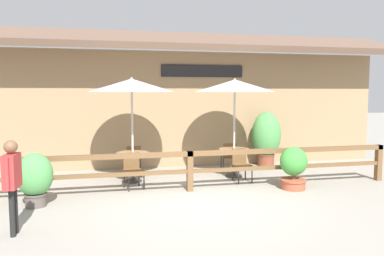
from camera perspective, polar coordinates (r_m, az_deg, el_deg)
ground_plane at (r=8.03m, az=1.26°, el=-11.47°), size 60.00×60.00×0.00m
building_facade at (r=11.71m, az=-3.44°, el=4.60°), size 14.28×1.49×4.23m
patio_railing at (r=8.86m, az=-0.33°, el=-5.23°), size 10.40×0.14×0.95m
patio_umbrella_near at (r=9.77m, az=-9.18°, el=6.41°), size 2.18×2.18×2.72m
dining_table_near at (r=9.92m, az=-9.01°, el=-4.62°), size 0.85×0.85×0.77m
chair_near_streetside at (r=9.27m, az=-8.99°, el=-6.14°), size 0.51×0.51×0.86m
chair_near_wallside at (r=10.62m, az=-9.05°, el=-4.66°), size 0.50×0.50×0.86m
patio_umbrella_middle at (r=10.35m, az=6.53°, el=6.38°), size 2.18×2.18×2.72m
dining_table_middle at (r=10.49m, az=6.42°, el=-4.03°), size 0.85×0.85×0.77m
chair_middle_streetside at (r=9.93m, az=7.50°, el=-5.34°), size 0.46×0.46×0.86m
chair_middle_wallside at (r=11.12m, az=5.67°, el=-4.16°), size 0.47×0.47×0.86m
potted_plant_broad_leaf at (r=8.35m, az=-22.81°, el=-6.99°), size 0.72×0.65×1.11m
potted_plant_entrance_palm at (r=9.40m, az=15.21°, el=-5.76°), size 0.67×0.63×1.03m
potted_plant_small_flowering at (r=12.11m, az=11.26°, el=-1.34°), size 0.93×0.84×1.72m
pedestrian at (r=6.77m, az=-25.75°, el=-6.41°), size 0.22×0.55×1.57m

